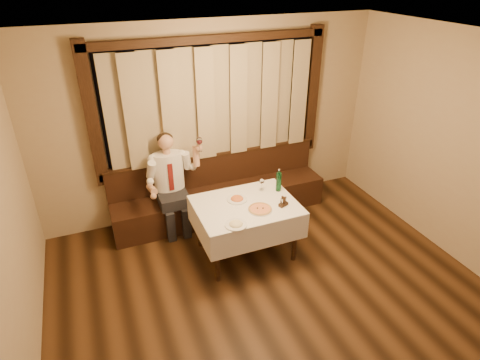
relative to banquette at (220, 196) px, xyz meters
name	(u,v)px	position (x,y,z in m)	size (l,w,h in m)	color
room	(274,177)	(0.00, -1.75, 1.19)	(5.01, 6.01, 2.81)	black
banquette	(220,196)	(0.00, 0.00, 0.00)	(3.20, 0.61, 0.94)	black
dining_table	(246,211)	(0.00, -1.02, 0.34)	(1.27, 0.97, 0.76)	black
pizza	(260,209)	(0.11, -1.21, 0.46)	(0.30, 0.30, 0.03)	white
pasta_red	(237,197)	(-0.07, -0.89, 0.48)	(0.26, 0.26, 0.09)	white
pasta_cream	(236,223)	(-0.28, -1.40, 0.48)	(0.26, 0.26, 0.09)	white
green_bottle	(279,182)	(0.53, -0.87, 0.58)	(0.07, 0.07, 0.32)	#12542A
table_wine_glass	(262,182)	(0.33, -0.77, 0.57)	(0.06, 0.06, 0.17)	white
cruet_caddy	(283,203)	(0.42, -1.23, 0.49)	(0.13, 0.10, 0.13)	black
seated_man	(171,177)	(-0.73, -0.09, 0.52)	(0.79, 0.59, 1.43)	black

